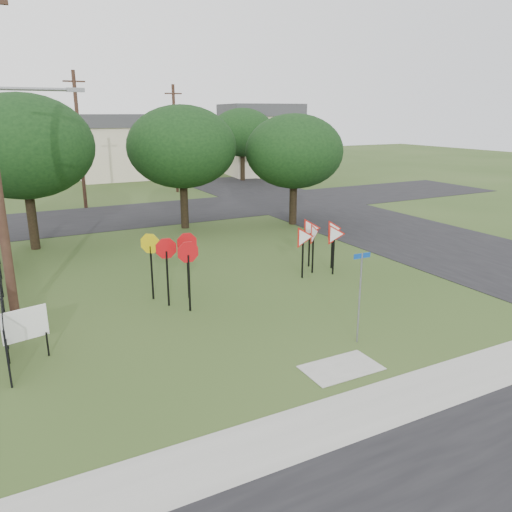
{
  "coord_description": "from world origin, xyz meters",
  "views": [
    {
      "loc": [
        -7.31,
        -11.65,
        6.37
      ],
      "look_at": [
        0.33,
        3.0,
        1.6
      ],
      "focal_mm": 35.0,
      "sensor_mm": 36.0,
      "label": 1
    }
  ],
  "objects_px": {
    "street_name_sign": "(360,291)",
    "stop_sign_cluster": "(173,254)",
    "yield_sign_cluster": "(319,235)",
    "info_board": "(25,326)"
  },
  "relations": [
    {
      "from": "yield_sign_cluster",
      "to": "info_board",
      "type": "relative_size",
      "value": 1.89
    },
    {
      "from": "info_board",
      "to": "street_name_sign",
      "type": "bearing_deg",
      "value": -20.8
    },
    {
      "from": "street_name_sign",
      "to": "yield_sign_cluster",
      "type": "bearing_deg",
      "value": 65.53
    },
    {
      "from": "street_name_sign",
      "to": "stop_sign_cluster",
      "type": "bearing_deg",
      "value": 124.4
    },
    {
      "from": "street_name_sign",
      "to": "yield_sign_cluster",
      "type": "relative_size",
      "value": 0.97
    },
    {
      "from": "street_name_sign",
      "to": "info_board",
      "type": "height_order",
      "value": "street_name_sign"
    },
    {
      "from": "info_board",
      "to": "yield_sign_cluster",
      "type": "bearing_deg",
      "value": 14.01
    },
    {
      "from": "yield_sign_cluster",
      "to": "street_name_sign",
      "type": "bearing_deg",
      "value": -114.47
    },
    {
      "from": "street_name_sign",
      "to": "stop_sign_cluster",
      "type": "xyz_separation_m",
      "value": [
        -3.66,
        5.34,
        0.24
      ]
    },
    {
      "from": "stop_sign_cluster",
      "to": "yield_sign_cluster",
      "type": "bearing_deg",
      "value": 5.9
    }
  ]
}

